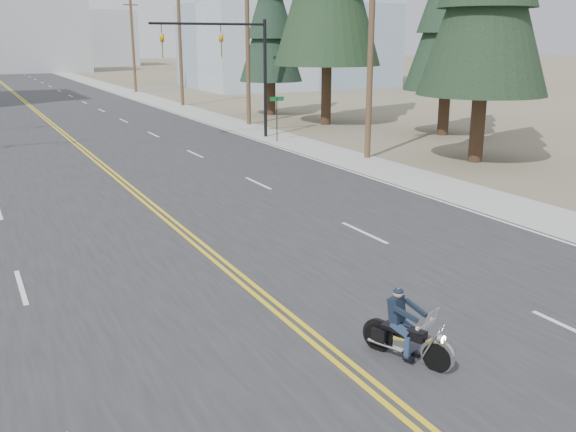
# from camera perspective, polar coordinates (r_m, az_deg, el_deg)

# --- Properties ---
(road) EXTENTS (20.00, 200.00, 0.01)m
(road) POSITION_cam_1_polar(r_m,az_deg,el_deg) (74.44, -22.85, 9.76)
(road) COLOR #303033
(road) RESTS_ON ground
(sidewalk_right) EXTENTS (3.00, 200.00, 0.01)m
(sidewalk_right) POSITION_cam_1_polar(r_m,az_deg,el_deg) (76.21, -14.10, 10.60)
(sidewalk_right) COLOR #A5A5A0
(sidewalk_right) RESTS_ON ground
(traffic_mast_right) EXTENTS (7.10, 0.26, 7.00)m
(traffic_mast_right) POSITION_cam_1_polar(r_m,az_deg,el_deg) (38.92, -4.84, 14.04)
(traffic_mast_right) COLOR black
(traffic_mast_right) RESTS_ON ground
(street_sign) EXTENTS (0.90, 0.06, 2.62)m
(street_sign) POSITION_cam_1_polar(r_m,az_deg,el_deg) (38.05, -1.00, 9.33)
(street_sign) COLOR black
(street_sign) RESTS_ON ground
(utility_pole_b) EXTENTS (2.20, 0.30, 11.50)m
(utility_pole_b) POSITION_cam_1_polar(r_m,az_deg,el_deg) (32.62, 7.40, 15.54)
(utility_pole_b) COLOR brown
(utility_pole_b) RESTS_ON ground
(utility_pole_c) EXTENTS (2.20, 0.30, 11.00)m
(utility_pole_c) POSITION_cam_1_polar(r_m,az_deg,el_deg) (45.81, -3.61, 15.26)
(utility_pole_c) COLOR brown
(utility_pole_c) RESTS_ON ground
(utility_pole_d) EXTENTS (2.20, 0.30, 11.50)m
(utility_pole_d) POSITION_cam_1_polar(r_m,az_deg,el_deg) (59.86, -9.59, 15.37)
(utility_pole_d) COLOR brown
(utility_pole_d) RESTS_ON ground
(utility_pole_e) EXTENTS (2.20, 0.30, 11.00)m
(utility_pole_e) POSITION_cam_1_polar(r_m,az_deg,el_deg) (76.22, -13.64, 14.94)
(utility_pole_e) COLOR brown
(utility_pole_e) RESTS_ON ground
(glass_building) EXTENTS (24.00, 16.00, 20.00)m
(glass_building) POSITION_cam_1_polar(r_m,az_deg,el_deg) (83.20, -0.00, 18.31)
(glass_building) COLOR #9EB5CC
(glass_building) RESTS_ON ground
(haze_bldg_b) EXTENTS (18.00, 14.00, 14.00)m
(haze_bldg_b) POSITION_cam_1_polar(r_m,az_deg,el_deg) (129.72, -21.74, 14.91)
(haze_bldg_b) COLOR #ADB2B7
(haze_bldg_b) RESTS_ON ground
(haze_bldg_c) EXTENTS (16.00, 12.00, 18.00)m
(haze_bldg_c) POSITION_cam_1_polar(r_m,az_deg,el_deg) (122.89, -5.42, 16.86)
(haze_bldg_c) COLOR #B7BCC6
(haze_bldg_c) RESTS_ON ground
(haze_bldg_e) EXTENTS (14.00, 14.00, 12.00)m
(haze_bldg_e) POSITION_cam_1_polar(r_m,az_deg,el_deg) (157.03, -16.33, 14.92)
(haze_bldg_e) COLOR #B7BCC6
(haze_bldg_e) RESTS_ON ground
(motorcyclist) EXTENTS (1.39, 1.95, 1.40)m
(motorcyclist) POSITION_cam_1_polar(r_m,az_deg,el_deg) (12.32, 10.61, -9.63)
(motorcyclist) COLOR black
(motorcyclist) RESTS_ON ground
(conifer_mid) EXTENTS (5.25, 5.25, 14.01)m
(conifer_mid) POSITION_cam_1_polar(r_m,az_deg,el_deg) (41.85, 14.28, 17.99)
(conifer_mid) COLOR #382619
(conifer_mid) RESTS_ON ground
(conifer_far) EXTENTS (4.95, 4.95, 13.26)m
(conifer_far) POSITION_cam_1_polar(r_m,az_deg,el_deg) (51.77, -1.56, 17.38)
(conifer_far) COLOR #382619
(conifer_far) RESTS_ON ground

